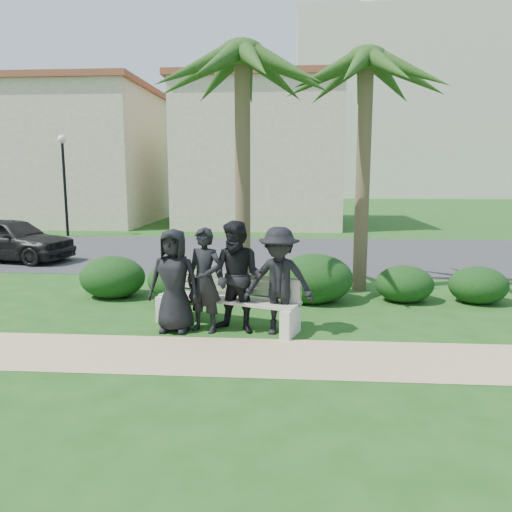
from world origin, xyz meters
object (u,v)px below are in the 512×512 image
object	(u,v)px
street_lamp	(64,167)
car_a	(10,239)
palm_left	(242,57)
palm_right	(367,62)
man_a	(174,281)
park_bench	(226,304)
man_d	(279,281)
man_b	(205,280)
man_c	(238,277)

from	to	relation	value
street_lamp	car_a	bearing A→B (deg)	-80.64
street_lamp	palm_left	size ratio (longest dim) A/B	0.72
street_lamp	palm_right	bearing A→B (deg)	-39.46
man_a	palm_right	size ratio (longest dim) A/B	0.29
park_bench	man_d	bearing A→B (deg)	-1.75
man_d	palm_right	distance (m)	5.66
park_bench	palm_left	distance (m)	4.97
man_b	man_c	bearing A→B (deg)	21.29
street_lamp	man_a	bearing A→B (deg)	-58.61
park_bench	man_d	size ratio (longest dim) A/B	1.52
car_a	man_d	bearing A→B (deg)	-117.13
park_bench	palm_right	bearing A→B (deg)	67.42
street_lamp	park_bench	bearing A→B (deg)	-55.17
man_a	palm_right	xyz separation A→B (m)	(3.57, 3.37, 4.19)
man_c	man_a	bearing A→B (deg)	-157.59
park_bench	car_a	xyz separation A→B (m)	(-7.56, 6.19, 0.27)
man_c	palm_right	distance (m)	5.85
man_a	man_c	distance (m)	1.08
street_lamp	car_a	xyz separation A→B (m)	(1.01, -6.14, -2.27)
man_b	palm_right	world-z (taller)	palm_right
park_bench	man_a	world-z (taller)	man_a
man_d	man_c	bearing A→B (deg)	-176.11
man_b	palm_left	size ratio (longest dim) A/B	0.30
man_c	car_a	world-z (taller)	man_c
park_bench	man_c	world-z (taller)	man_c
street_lamp	man_b	world-z (taller)	street_lamp
street_lamp	man_b	distance (m)	15.24
man_b	car_a	distance (m)	9.73
man_c	palm_left	world-z (taller)	palm_left
street_lamp	man_a	xyz separation A→B (m)	(7.73, -12.67, -2.06)
man_d	car_a	xyz separation A→B (m)	(-8.50, 6.55, -0.23)
park_bench	man_a	distance (m)	1.03
man_a	man_d	world-z (taller)	man_d
park_bench	palm_left	xyz separation A→B (m)	(0.11, 1.93, 4.58)
man_d	street_lamp	bearing A→B (deg)	136.06
man_b	palm_right	size ratio (longest dim) A/B	0.30
man_b	palm_right	xyz separation A→B (m)	(3.05, 3.34, 4.18)
man_b	palm_left	distance (m)	4.69
park_bench	man_c	bearing A→B (deg)	-32.26
man_b	palm_right	distance (m)	6.16
man_b	man_d	size ratio (longest dim) A/B	0.98
man_b	man_c	size ratio (longest dim) A/B	0.94
man_c	palm_right	size ratio (longest dim) A/B	0.31
park_bench	palm_right	xyz separation A→B (m)	(2.72, 3.02, 4.67)
man_b	man_a	bearing A→B (deg)	-157.76
man_a	man_b	world-z (taller)	man_b
man_c	park_bench	bearing A→B (deg)	148.14
man_b	palm_left	world-z (taller)	palm_left
palm_right	car_a	xyz separation A→B (m)	(-10.29, 3.16, -4.40)
man_a	palm_left	distance (m)	4.79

